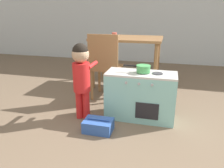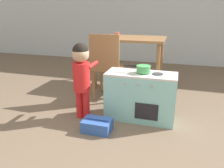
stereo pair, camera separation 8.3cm
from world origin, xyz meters
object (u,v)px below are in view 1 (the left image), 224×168
Objects in this scene: cup_on_table at (114,35)px; toy_basket at (98,126)px; play_kitchen at (140,96)px; dining_table at (127,45)px; child_figure at (81,71)px; toy_pot at (143,68)px; dining_chair_near at (105,65)px.

toy_basket is at bearing -82.21° from cup_on_table.
play_kitchen is 1.25m from dining_table.
child_figure is at bearing -164.40° from play_kitchen.
child_figure is 2.95× the size of toy_basket.
dining_table is (-0.01, 1.53, 0.59)m from toy_basket.
toy_pot reaches higher than toy_basket.
play_kitchen is at bearing -71.43° from dining_table.
play_kitchen is 9.79× the size of cup_on_table.
toy_pot is 0.66m from child_figure.
toy_basket is at bearing -42.39° from child_figure.
play_kitchen is at bearing 48.03° from toy_basket.
toy_pot is at bearing -70.74° from dining_table.
toy_basket is (0.26, -0.23, -0.49)m from child_figure.
play_kitchen is 2.62× the size of toy_basket.
dining_chair_near is (-0.55, 0.46, -0.11)m from toy_pot.
toy_pot is 1.02× the size of toy_basket.
child_figure is 0.60m from toy_basket.
toy_pot is 0.76m from toy_basket.
dining_chair_near is 11.52× the size of cup_on_table.
child_figure is (-0.62, -0.17, 0.28)m from play_kitchen.
child_figure is 1.26m from cup_on_table.
child_figure is 11.02× the size of cup_on_table.
cup_on_table is at bearing 97.79° from toy_basket.
child_figure reaches higher than toy_basket.
toy_basket is 0.32× the size of dining_chair_near.
cup_on_table reaches higher than toy_basket.
play_kitchen reaches higher than toy_basket.
child_figure is 1.33m from dining_table.
play_kitchen is at bearing -61.83° from cup_on_table.
toy_pot reaches higher than play_kitchen.
dining_chair_near reaches higher than child_figure.
toy_pot is at bearing 15.29° from child_figure.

